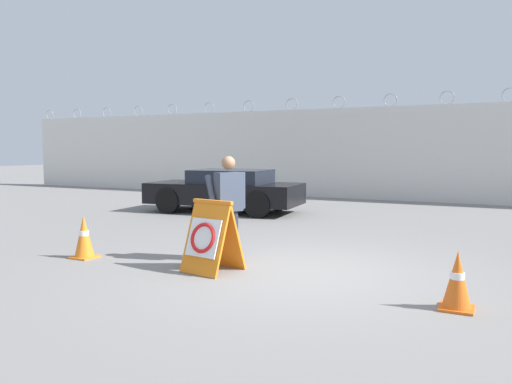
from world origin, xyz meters
TOP-DOWN VIEW (x-y plane):
  - ground_plane at (0.00, 0.00)m, footprint 90.00×90.00m
  - perimeter_wall at (0.00, 11.15)m, footprint 36.00×0.30m
  - barricade_sign at (-1.12, -0.49)m, footprint 0.80×0.83m
  - security_guard at (-1.25, 0.26)m, footprint 0.59×0.56m
  - traffic_cone_near at (2.26, -0.76)m, footprint 0.37×0.37m
  - traffic_cone_mid at (-3.48, -0.64)m, footprint 0.37×0.37m
  - parked_car_front_coupe at (-4.39, 5.64)m, footprint 4.47×2.25m

SIDE VIEW (x-z plane):
  - ground_plane at x=0.00m, z-range 0.00..0.00m
  - traffic_cone_near at x=2.26m, z-range 0.00..0.66m
  - traffic_cone_mid at x=-3.48m, z-range 0.00..0.71m
  - barricade_sign at x=-1.12m, z-range 0.00..1.05m
  - parked_car_front_coupe at x=-4.39m, z-range 0.02..1.24m
  - security_guard at x=-1.25m, z-range 0.09..1.77m
  - perimeter_wall at x=0.00m, z-range -0.22..3.51m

